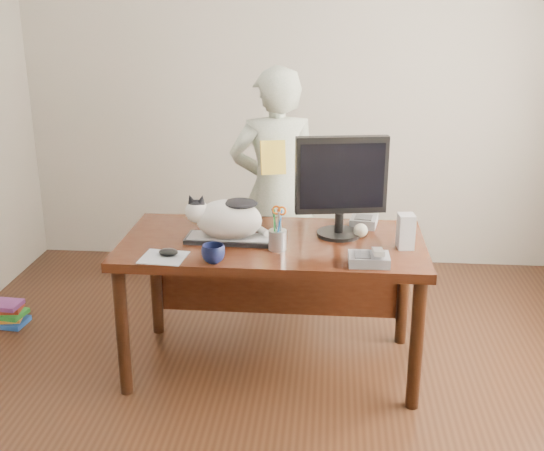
{
  "coord_description": "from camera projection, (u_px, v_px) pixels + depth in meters",
  "views": [
    {
      "loc": [
        0.3,
        -2.77,
        1.99
      ],
      "look_at": [
        0.0,
        0.55,
        0.85
      ],
      "focal_mm": 45.0,
      "sensor_mm": 36.0,
      "label": 1
    }
  ],
  "objects": [
    {
      "name": "room",
      "position": [
        260.0,
        155.0,
        2.84
      ],
      "size": [
        4.5,
        4.5,
        4.5
      ],
      "color": "black",
      "rests_on": "ground"
    },
    {
      "name": "desk",
      "position": [
        274.0,
        261.0,
        3.72
      ],
      "size": [
        1.6,
        0.8,
        0.75
      ],
      "color": "black",
      "rests_on": "ground"
    },
    {
      "name": "keyboard",
      "position": [
        229.0,
        239.0,
        3.59
      ],
      "size": [
        0.46,
        0.19,
        0.03
      ],
      "rotation": [
        0.0,
        0.0,
        -0.04
      ],
      "color": "black",
      "rests_on": "desk"
    },
    {
      "name": "cat",
      "position": [
        226.0,
        218.0,
        3.55
      ],
      "size": [
        0.45,
        0.23,
        0.26
      ],
      "rotation": [
        0.0,
        0.0,
        -0.04
      ],
      "color": "silver",
      "rests_on": "keyboard"
    },
    {
      "name": "monitor",
      "position": [
        341.0,
        181.0,
        3.56
      ],
      "size": [
        0.48,
        0.27,
        0.55
      ],
      "rotation": [
        0.0,
        0.0,
        0.17
      ],
      "color": "black",
      "rests_on": "desk"
    },
    {
      "name": "pen_cup",
      "position": [
        278.0,
        237.0,
        3.45
      ],
      "size": [
        0.12,
        0.12,
        0.24
      ],
      "rotation": [
        0.0,
        0.0,
        -0.35
      ],
      "color": "#99999E",
      "rests_on": "desk"
    },
    {
      "name": "mousepad",
      "position": [
        164.0,
        257.0,
        3.36
      ],
      "size": [
        0.23,
        0.21,
        0.0
      ],
      "rotation": [
        0.0,
        0.0,
        -0.09
      ],
      "color": "#A3A6AE",
      "rests_on": "desk"
    },
    {
      "name": "mouse",
      "position": [
        168.0,
        252.0,
        3.37
      ],
      "size": [
        0.1,
        0.07,
        0.04
      ],
      "rotation": [
        0.0,
        0.0,
        -0.09
      ],
      "color": "black",
      "rests_on": "mousepad"
    },
    {
      "name": "coffee_mug",
      "position": [
        213.0,
        254.0,
        3.29
      ],
      "size": [
        0.14,
        0.14,
        0.09
      ],
      "primitive_type": "imported",
      "rotation": [
        0.0,
        0.0,
        0.31
      ],
      "color": "black",
      "rests_on": "desk"
    },
    {
      "name": "phone",
      "position": [
        370.0,
        258.0,
        3.28
      ],
      "size": [
        0.2,
        0.17,
        0.09
      ],
      "rotation": [
        0.0,
        0.0,
        0.02
      ],
      "color": "slate",
      "rests_on": "desk"
    },
    {
      "name": "speaker",
      "position": [
        406.0,
        231.0,
        3.47
      ],
      "size": [
        0.09,
        0.1,
        0.18
      ],
      "rotation": [
        0.0,
        0.0,
        0.12
      ],
      "color": "#99999B",
      "rests_on": "desk"
    },
    {
      "name": "baseball",
      "position": [
        361.0,
        231.0,
        3.63
      ],
      "size": [
        0.08,
        0.08,
        0.08
      ],
      "rotation": [
        0.0,
        0.0,
        -0.07
      ],
      "color": "beige",
      "rests_on": "desk"
    },
    {
      "name": "book_stack",
      "position": [
        237.0,
        218.0,
        3.84
      ],
      "size": [
        0.22,
        0.17,
        0.08
      ],
      "rotation": [
        0.0,
        0.0,
        0.06
      ],
      "color": "#4E1415",
      "rests_on": "desk"
    },
    {
      "name": "calculator",
      "position": [
        364.0,
        220.0,
        3.83
      ],
      "size": [
        0.17,
        0.21,
        0.06
      ],
      "rotation": [
        0.0,
        0.0,
        -0.16
      ],
      "color": "slate",
      "rests_on": "desk"
    },
    {
      "name": "person",
      "position": [
        275.0,
        191.0,
        4.34
      ],
      "size": [
        0.65,
        0.5,
        1.58
      ],
      "primitive_type": "imported",
      "rotation": [
        0.0,
        0.0,
        3.36
      ],
      "color": "silver",
      "rests_on": "ground"
    },
    {
      "name": "held_book",
      "position": [
        273.0,
        158.0,
        4.1
      ],
      "size": [
        0.17,
        0.12,
        0.21
      ],
      "rotation": [
        0.0,
        0.0,
        0.22
      ],
      "color": "gold",
      "rests_on": "person"
    },
    {
      "name": "book_pile_b",
      "position": [
        6.0,
        314.0,
        4.3
      ],
      "size": [
        0.26,
        0.2,
        0.15
      ],
      "color": "#1A45A1",
      "rests_on": "ground"
    }
  ]
}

